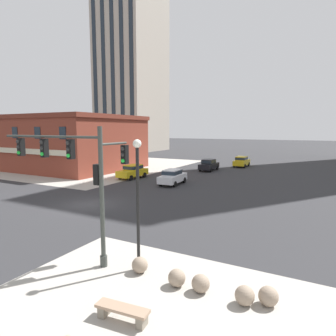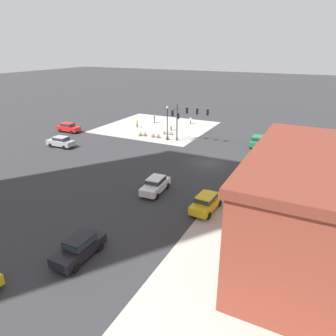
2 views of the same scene
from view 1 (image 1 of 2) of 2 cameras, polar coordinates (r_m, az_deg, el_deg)
ground_plane at (r=25.08m, az=-15.37°, el=-6.80°), size 320.00×320.00×0.00m
sidewalk_far_corner at (r=52.97m, az=-16.08°, el=0.63°), size 32.00×32.00×0.02m
traffic_signal_main at (r=14.07m, az=-16.72°, el=-0.47°), size 6.44×2.09×6.21m
bollard_sphere_curb_a at (r=13.28m, az=-5.47°, el=-18.14°), size 0.69×0.69×0.69m
bollard_sphere_curb_b at (r=12.25m, az=1.71°, el=-20.45°), size 0.69×0.69×0.69m
bollard_sphere_curb_c at (r=11.93m, az=6.32°, el=-21.30°), size 0.69×0.69×0.69m
bollard_sphere_curb_d at (r=11.49m, az=14.60°, el=-22.75°), size 0.69×0.69×0.69m
bollard_sphere_curb_e at (r=11.67m, az=18.83°, el=-22.40°), size 0.69×0.69×0.69m
bench_near_signal at (r=10.54m, az=-8.83°, el=-25.74°), size 1.84×0.66×0.49m
street_lamp_corner_near at (r=12.57m, az=-5.87°, el=-4.24°), size 0.36×0.36×5.67m
car_main_northbound_far at (r=43.91m, az=7.89°, el=0.69°), size 1.92×4.41×1.68m
car_main_southbound_far at (r=49.43m, az=14.03°, el=1.30°), size 1.91×4.41×1.68m
car_cross_westbound at (r=36.98m, az=-6.84°, el=-0.57°), size 2.07×4.49×1.68m
car_parked_curb at (r=32.59m, az=0.88°, el=-1.61°), size 2.11×4.51×1.68m
storefront_block_near_corner at (r=50.03m, az=-19.91°, el=4.75°), size 23.17×16.04×8.10m
residential_tower_skyline_left at (r=87.10m, az=-6.99°, el=19.28°), size 14.86×17.19×47.78m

